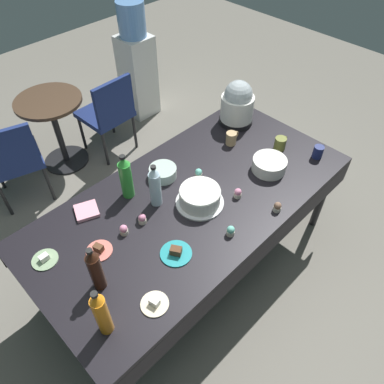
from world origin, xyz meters
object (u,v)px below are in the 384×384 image
(cupcake_vanilla, at_px, (142,219))
(coffee_mug_tan, at_px, (231,138))
(slow_cooker, at_px, (237,104))
(dessert_plate_cream, at_px, (155,303))
(cupcake_mint, at_px, (277,207))
(soda_bottle_lime_soda, at_px, (126,177))
(cupcake_rose, at_px, (238,193))
(ceramic_snack_bowl, at_px, (269,165))
(cupcake_cocoa, at_px, (231,231))
(maroon_chair_right, at_px, (108,111))
(glass_salad_bowl, at_px, (163,172))
(cupcake_berry, at_px, (199,173))
(cupcake_lemon, at_px, (124,230))
(soda_bottle_cola, at_px, (96,270))
(dessert_plate_sage, at_px, (45,259))
(coffee_mug_olive, at_px, (280,143))
(round_cafe_table, at_px, (54,120))
(dessert_plate_teal, at_px, (176,253))
(maroon_chair_left, at_px, (13,158))
(water_cooler, at_px, (137,65))
(soda_bottle_orange_juice, at_px, (101,313))
(soda_bottle_water, at_px, (155,187))
(frosted_layer_cake, at_px, (200,197))
(coffee_mug_navy, at_px, (318,152))
(potluck_table, at_px, (192,204))
(dessert_plate_coral, at_px, (99,250))

(cupcake_vanilla, xyz_separation_m, coffee_mug_tan, (0.97, 0.12, 0.02))
(slow_cooker, bearing_deg, coffee_mug_tan, -146.86)
(dessert_plate_cream, distance_m, cupcake_mint, 0.97)
(slow_cooker, bearing_deg, soda_bottle_lime_soda, -178.72)
(slow_cooker, bearing_deg, cupcake_rose, -138.82)
(ceramic_snack_bowl, bearing_deg, cupcake_cocoa, -163.55)
(maroon_chair_right, bearing_deg, glass_salad_bowl, -107.86)
(cupcake_vanilla, xyz_separation_m, cupcake_berry, (0.53, 0.04, 0.00))
(dessert_plate_cream, bearing_deg, cupcake_rose, 12.13)
(ceramic_snack_bowl, distance_m, cupcake_cocoa, 0.65)
(cupcake_lemon, bearing_deg, cupcake_vanilla, -5.31)
(soda_bottle_cola, bearing_deg, dessert_plate_sage, 110.59)
(dessert_plate_cream, height_order, soda_bottle_lime_soda, soda_bottle_lime_soda)
(soda_bottle_lime_soda, bearing_deg, slow_cooker, 1.28)
(coffee_mug_olive, height_order, round_cafe_table, coffee_mug_olive)
(dessert_plate_teal, height_order, cupcake_mint, cupcake_mint)
(cupcake_berry, height_order, coffee_mug_olive, coffee_mug_olive)
(maroon_chair_left, distance_m, water_cooler, 1.68)
(soda_bottle_orange_juice, bearing_deg, soda_bottle_lime_soda, 44.93)
(ceramic_snack_bowl, relative_size, cupcake_rose, 3.52)
(coffee_mug_tan, bearing_deg, dessert_plate_sage, 177.84)
(cupcake_vanilla, xyz_separation_m, soda_bottle_lime_soda, (0.09, 0.25, 0.12))
(cupcake_berry, distance_m, coffee_mug_olive, 0.68)
(soda_bottle_water, distance_m, round_cafe_table, 1.69)
(cupcake_berry, xyz_separation_m, soda_bottle_water, (-0.36, 0.02, 0.12))
(maroon_chair_right, height_order, round_cafe_table, maroon_chair_right)
(soda_bottle_lime_soda, bearing_deg, soda_bottle_cola, -141.28)
(ceramic_snack_bowl, relative_size, soda_bottle_lime_soda, 0.71)
(round_cafe_table, bearing_deg, soda_bottle_cola, -111.77)
(soda_bottle_water, height_order, maroon_chair_right, soda_bottle_water)
(cupcake_lemon, height_order, coffee_mug_olive, coffee_mug_olive)
(cupcake_cocoa, distance_m, coffee_mug_tan, 0.86)
(frosted_layer_cake, height_order, dessert_plate_teal, frosted_layer_cake)
(dessert_plate_sage, distance_m, maroon_chair_right, 1.88)
(coffee_mug_navy, bearing_deg, soda_bottle_water, 156.60)
(frosted_layer_cake, distance_m, soda_bottle_lime_soda, 0.48)
(dessert_plate_teal, xyz_separation_m, soda_bottle_cola, (-0.42, 0.14, 0.14))
(cupcake_vanilla, relative_size, water_cooler, 0.05)
(soda_bottle_lime_soda, bearing_deg, dessert_plate_sage, -174.01)
(potluck_table, xyz_separation_m, coffee_mug_tan, (0.61, 0.19, 0.11))
(maroon_chair_right, bearing_deg, maroon_chair_left, 179.83)
(coffee_mug_olive, height_order, coffee_mug_tan, coffee_mug_tan)
(dessert_plate_teal, height_order, coffee_mug_navy, coffee_mug_navy)
(coffee_mug_navy, xyz_separation_m, round_cafe_table, (-0.98, 2.12, -0.30))
(dessert_plate_coral, height_order, coffee_mug_navy, coffee_mug_navy)
(potluck_table, height_order, cupcake_rose, cupcake_rose)
(dessert_plate_cream, distance_m, cupcake_rose, 0.90)
(coffee_mug_tan, bearing_deg, dessert_plate_cream, -155.42)
(ceramic_snack_bowl, relative_size, cupcake_vanilla, 3.52)
(maroon_chair_left, bearing_deg, dessert_plate_coral, -94.11)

